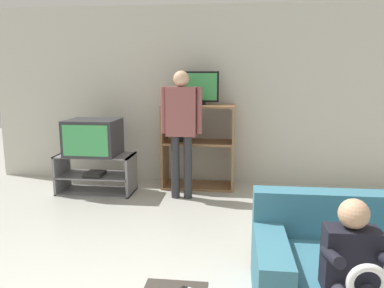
{
  "coord_description": "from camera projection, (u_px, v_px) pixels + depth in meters",
  "views": [
    {
      "loc": [
        0.51,
        -1.66,
        1.6
      ],
      "look_at": [
        0.07,
        2.13,
        0.9
      ],
      "focal_mm": 35.0,
      "sensor_mm": 36.0,
      "label": 1
    }
  ],
  "objects": [
    {
      "name": "media_shelf",
      "position": [
        198.0,
        146.0,
        5.37
      ],
      "size": [
        1.02,
        0.49,
        1.19
      ],
      "color": "#8E6642",
      "rests_on": "ground_plane"
    },
    {
      "name": "person_seated_child",
      "position": [
        354.0,
        271.0,
        2.05
      ],
      "size": [
        0.33,
        0.43,
        0.93
      ],
      "color": "#2D2D38",
      "rests_on": "ground_plane"
    },
    {
      "name": "wall_back",
      "position": [
        201.0,
        96.0,
        5.55
      ],
      "size": [
        6.4,
        0.06,
        2.6
      ],
      "color": "beige",
      "rests_on": "ground_plane"
    },
    {
      "name": "television_main",
      "position": [
        93.0,
        137.0,
        5.06
      ],
      "size": [
        0.68,
        0.57,
        0.48
      ],
      "color": "#2D2D33",
      "rests_on": "tv_stand"
    },
    {
      "name": "tv_stand",
      "position": [
        96.0,
        174.0,
        5.17
      ],
      "size": [
        1.03,
        0.49,
        0.53
      ],
      "color": "slate",
      "rests_on": "ground_plane"
    },
    {
      "name": "television_flat",
      "position": [
        198.0,
        89.0,
        5.23
      ],
      "size": [
        0.58,
        0.2,
        0.46
      ],
      "color": "black",
      "rests_on": "media_shelf"
    },
    {
      "name": "person_standing_adult",
      "position": [
        181.0,
        122.0,
        4.79
      ],
      "size": [
        0.53,
        0.2,
        1.66
      ],
      "color": "#2D2D33",
      "rests_on": "ground_plane"
    }
  ]
}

